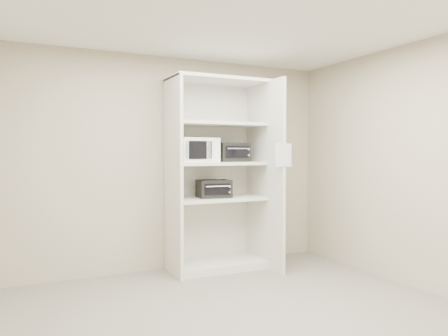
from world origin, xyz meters
name	(u,v)px	position (x,y,z in m)	size (l,w,h in m)	color
floor	(236,324)	(0.00, 0.00, 0.00)	(4.50, 4.00, 0.01)	slate
ceiling	(236,9)	(0.00, 0.00, 2.70)	(4.50, 4.00, 0.01)	white
wall_back	(163,163)	(0.00, 2.00, 1.35)	(4.50, 0.02, 2.70)	#C0B398
wall_front	(443,183)	(0.00, -2.00, 1.35)	(4.50, 0.02, 2.70)	#C0B398
wall_right	(420,165)	(2.25, 0.00, 1.35)	(0.02, 4.00, 2.70)	#C0B398
shelving_unit	(221,181)	(0.67, 1.70, 1.13)	(1.24, 0.92, 2.42)	silver
microwave	(195,150)	(0.32, 1.70, 1.52)	(0.50, 0.38, 0.30)	white
toaster_oven_upper	(231,152)	(0.83, 1.75, 1.49)	(0.43, 0.32, 0.25)	black
toaster_oven_lower	(214,189)	(0.56, 1.69, 1.03)	(0.40, 0.30, 0.22)	black
paper_sign	(284,155)	(1.20, 1.07, 1.46)	(0.22, 0.01, 0.27)	white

